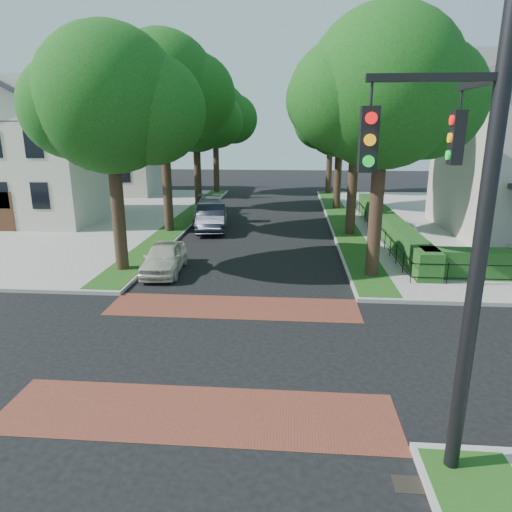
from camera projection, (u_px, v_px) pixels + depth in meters
The scene contains 22 objects.
ground at pixel (220, 348), 13.38m from camera, with size 120.00×120.00×0.00m, color black.
crosswalk_far at pixel (234, 307), 16.45m from camera, with size 9.00×2.20×0.01m, color brown.
crosswalk_near at pixel (197, 413), 10.30m from camera, with size 9.00×2.20×0.01m, color brown.
storm_drain at pixel (411, 485), 8.25m from camera, with size 0.65×0.45×0.01m, color black.
grass_strip_ne at pixel (341, 220), 31.25m from camera, with size 1.60×29.80×0.02m, color #1D4D16.
grass_strip_nw at pixel (186, 218), 32.08m from camera, with size 1.60×29.80×0.02m, color #1D4D16.
tree_right_near at pixel (386, 91), 17.83m from camera, with size 7.75×6.67×10.66m.
tree_right_mid at pixel (359, 96), 25.43m from camera, with size 8.25×7.09×11.22m.
tree_right_far at pixel (342, 119), 34.33m from camera, with size 7.25×6.23×9.74m.
tree_right_back at pixel (332, 117), 42.88m from camera, with size 7.50×6.45×10.20m.
tree_left_near at pixel (114, 102), 18.77m from camera, with size 7.50×6.45×10.20m.
tree_left_mid at pixel (165, 90), 26.17m from camera, with size 8.00×6.88×11.48m.
tree_left_far at pixel (197, 116), 35.12m from camera, with size 7.00×6.02×9.86m.
tree_left_back at pixel (217, 116), 43.70m from camera, with size 7.75×6.66×10.44m.
hedge_main_road at pixel (388, 224), 26.98m from camera, with size 1.00×18.00×1.20m, color #194819.
fence_main_road at pixel (374, 227), 27.08m from camera, with size 0.06×18.00×0.90m, color black, non-canonical shape.
house_left_near at pixel (31, 147), 30.48m from camera, with size 10.00×9.00×10.14m.
house_left_far at pixel (111, 141), 43.92m from camera, with size 10.00×9.00×10.14m.
traffic_signal at pixel (465, 224), 7.49m from camera, with size 2.17×2.00×8.00m.
parked_car_front at pixel (164, 257), 20.28m from camera, with size 1.61×4.01×1.37m, color beige.
parked_car_middle at pixel (211, 218), 28.68m from camera, with size 1.73×4.95×1.63m, color #1D202C.
parked_car_rear at pixel (210, 210), 31.47m from camera, with size 2.23×5.49×1.59m, color gray.
Camera 1 is at (2.04, -12.03, 6.22)m, focal length 32.00 mm.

